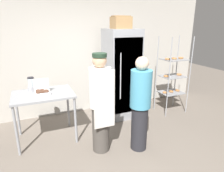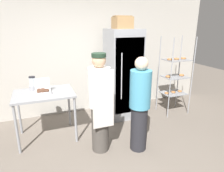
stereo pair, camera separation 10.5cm
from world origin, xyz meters
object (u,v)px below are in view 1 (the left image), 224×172
blender_pitcher (31,85)px  person_baker (100,103)px  refrigerator (121,74)px  cardboard_storage_box (121,22)px  person_customer (140,104)px  donut_box (42,92)px  baking_rack (173,75)px

blender_pitcher → person_baker: size_ratio=0.15×
refrigerator → blender_pitcher: bearing=-175.3°
cardboard_storage_box → person_customer: bearing=-100.1°
blender_pitcher → cardboard_storage_box: (1.81, 0.07, 1.08)m
blender_pitcher → cardboard_storage_box: size_ratio=0.68×
donut_box → person_baker: size_ratio=0.16×
donut_box → blender_pitcher: (-0.16, 0.30, 0.06)m
cardboard_storage_box → donut_box: bearing=-167.4°
refrigerator → baking_rack: (1.20, -0.28, -0.08)m
donut_box → person_baker: person_baker is taller
person_customer → refrigerator: bearing=77.6°
refrigerator → cardboard_storage_box: cardboard_storage_box is taller
donut_box → person_customer: bearing=-31.2°
baking_rack → donut_box: 2.93m
refrigerator → person_baker: bearing=-128.7°
cardboard_storage_box → person_baker: (-0.83, -1.04, -1.23)m
donut_box → blender_pitcher: bearing=117.6°
person_baker → baking_rack: bearing=21.9°
person_baker → cardboard_storage_box: bearing=51.3°
blender_pitcher → person_baker: bearing=-44.7°
baking_rack → person_baker: (-2.11, -0.85, -0.04)m
baking_rack → donut_box: bearing=-176.5°
person_customer → cardboard_storage_box: bearing=79.9°
baking_rack → person_customer: bearing=-144.9°
blender_pitcher → person_customer: 1.99m
refrigerator → person_customer: bearing=-102.4°
cardboard_storage_box → person_customer: 1.79m
donut_box → person_customer: 1.68m
donut_box → person_customer: size_ratio=0.16×
refrigerator → donut_box: refrigerator is taller
cardboard_storage_box → person_baker: bearing=-128.7°
donut_box → person_customer: person_customer is taller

